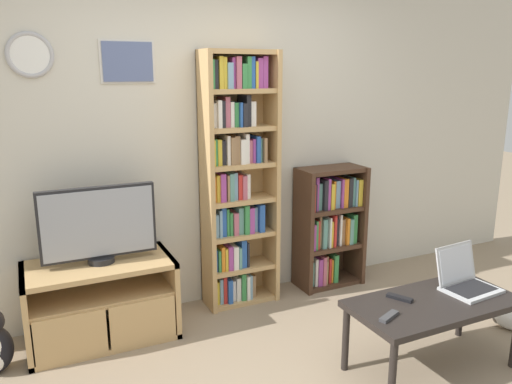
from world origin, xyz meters
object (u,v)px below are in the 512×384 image
at_px(bookshelf_tall, 236,180).
at_px(remote_far_from_laptop, 399,298).
at_px(laptop, 465,279).
at_px(tv_stand, 102,301).
at_px(television, 99,225).
at_px(remote_near_laptop, 389,316).
at_px(coffee_table, 434,308).
at_px(bookshelf_short, 327,225).

xyz_separation_m(bookshelf_tall, remote_far_from_laptop, (0.54, -1.31, -0.54)).
bearing_deg(laptop, tv_stand, 145.75).
bearing_deg(television, remote_near_laptop, -43.70).
xyz_separation_m(bookshelf_tall, coffee_table, (0.72, -1.42, -0.60)).
distance_m(television, remote_near_laptop, 1.96).
relative_size(tv_stand, remote_near_laptop, 6.07).
distance_m(laptop, remote_far_from_laptop, 0.50).
height_order(bookshelf_short, coffee_table, bookshelf_short).
bearing_deg(bookshelf_tall, remote_near_laptop, -77.72).
height_order(tv_stand, bookshelf_tall, bookshelf_tall).
bearing_deg(bookshelf_tall, tv_stand, -171.63).
relative_size(television, remote_near_laptop, 4.66).
height_order(bookshelf_tall, remote_near_laptop, bookshelf_tall).
relative_size(television, coffee_table, 0.71).
relative_size(bookshelf_short, remote_far_from_laptop, 6.49).
xyz_separation_m(coffee_table, laptop, (0.31, 0.05, 0.12)).
xyz_separation_m(television, remote_near_laptop, (1.39, -1.33, -0.36)).
relative_size(coffee_table, remote_far_from_laptop, 6.63).
bearing_deg(coffee_table, television, 144.64).
relative_size(tv_stand, bookshelf_tall, 0.50).
height_order(bookshelf_tall, coffee_table, bookshelf_tall).
bearing_deg(laptop, remote_near_laptop, -175.86).
distance_m(television, laptop, 2.45).
bearing_deg(remote_far_from_laptop, bookshelf_short, -131.56).
bearing_deg(television, tv_stand, -142.62).
bearing_deg(coffee_table, bookshelf_tall, 117.04).
bearing_deg(remote_near_laptop, tv_stand, 24.60).
bearing_deg(laptop, bookshelf_short, 92.68).
bearing_deg(remote_far_from_laptop, tv_stand, -63.06).
bearing_deg(remote_near_laptop, laptop, -103.70).
bearing_deg(remote_far_from_laptop, remote_near_laptop, 8.89).
bearing_deg(television, bookshelf_tall, 7.70).
relative_size(laptop, remote_far_from_laptop, 2.25).
height_order(bookshelf_tall, laptop, bookshelf_tall).
height_order(remote_near_laptop, remote_far_from_laptop, same).
bearing_deg(bookshelf_tall, coffee_table, -62.96).
height_order(tv_stand, remote_near_laptop, tv_stand).
bearing_deg(bookshelf_short, television, -176.20).
relative_size(bookshelf_short, remote_near_laptop, 6.39).
distance_m(bookshelf_tall, bookshelf_short, 0.98).
distance_m(tv_stand, remote_near_laptop, 1.94).
relative_size(bookshelf_tall, remote_near_laptop, 12.17).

